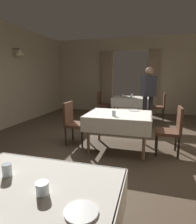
% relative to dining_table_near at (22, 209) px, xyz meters
% --- Properties ---
extents(ground, '(10.08, 10.08, 0.00)m').
position_rel_dining_table_near_xyz_m(ground, '(-0.07, 2.72, -0.65)').
color(ground, '#4C3D2D').
extents(wall_back, '(6.40, 0.27, 3.00)m').
position_rel_dining_table_near_xyz_m(wall_back, '(-0.07, 6.90, 0.86)').
color(wall_back, tan).
rests_on(wall_back, ground).
extents(dining_table_near, '(1.23, 1.04, 0.75)m').
position_rel_dining_table_near_xyz_m(dining_table_near, '(0.00, 0.00, 0.00)').
color(dining_table_near, '#7A604C').
rests_on(dining_table_near, ground).
extents(dining_table_mid, '(1.28, 1.04, 0.75)m').
position_rel_dining_table_near_xyz_m(dining_table_mid, '(0.18, 2.74, 0.00)').
color(dining_table_mid, '#7A604C').
rests_on(dining_table_mid, ground).
extents(dining_table_far, '(1.28, 0.89, 0.75)m').
position_rel_dining_table_near_xyz_m(dining_table_far, '(0.12, 5.78, -0.01)').
color(dining_table_far, '#7A604C').
rests_on(dining_table_far, ground).
extents(chair_mid_right, '(0.44, 0.44, 0.93)m').
position_rel_dining_table_near_xyz_m(chair_mid_right, '(1.21, 2.75, -0.14)').
color(chair_mid_right, black).
rests_on(chair_mid_right, ground).
extents(chair_mid_left, '(0.44, 0.44, 0.93)m').
position_rel_dining_table_near_xyz_m(chair_mid_left, '(-0.84, 2.80, -0.14)').
color(chair_mid_left, black).
rests_on(chair_mid_left, ground).
extents(chair_far_left, '(0.45, 0.44, 0.93)m').
position_rel_dining_table_near_xyz_m(chair_far_left, '(-0.91, 5.68, -0.14)').
color(chair_far_left, black).
rests_on(chair_far_left, ground).
extents(chair_far_right, '(0.44, 0.44, 0.93)m').
position_rel_dining_table_near_xyz_m(chair_far_right, '(1.14, 5.75, -0.14)').
color(chair_far_right, black).
rests_on(chair_far_right, ground).
extents(glass_near_b, '(0.07, 0.07, 0.10)m').
position_rel_dining_table_near_xyz_m(glass_near_b, '(-0.25, 0.17, 0.15)').
color(glass_near_b, silver).
rests_on(glass_near_b, dining_table_near).
extents(glass_near_c, '(0.08, 0.08, 0.08)m').
position_rel_dining_table_near_xyz_m(glass_near_c, '(0.13, 0.04, 0.14)').
color(glass_near_c, silver).
rests_on(glass_near_c, dining_table_near).
extents(plate_near_d, '(0.19, 0.19, 0.01)m').
position_rel_dining_table_near_xyz_m(plate_near_d, '(0.42, -0.04, 0.10)').
color(plate_near_d, white).
rests_on(plate_near_d, dining_table_near).
extents(glass_mid_a, '(0.08, 0.08, 0.10)m').
position_rel_dining_table_near_xyz_m(glass_mid_a, '(0.13, 2.47, 0.15)').
color(glass_mid_a, silver).
rests_on(glass_mid_a, dining_table_mid).
extents(plate_mid_b, '(0.23, 0.23, 0.01)m').
position_rel_dining_table_near_xyz_m(plate_mid_b, '(0.45, 3.12, 0.10)').
color(plate_mid_b, white).
rests_on(plate_mid_b, dining_table_mid).
extents(glass_far_a, '(0.07, 0.07, 0.09)m').
position_rel_dining_table_near_xyz_m(glass_far_a, '(-0.18, 5.79, 0.14)').
color(glass_far_a, silver).
rests_on(glass_far_a, dining_table_far).
extents(glass_far_b, '(0.07, 0.07, 0.10)m').
position_rel_dining_table_near_xyz_m(glass_far_b, '(0.16, 5.51, 0.14)').
color(glass_far_b, silver).
rests_on(glass_far_b, dining_table_far).
extents(glass_far_c, '(0.07, 0.07, 0.11)m').
position_rel_dining_table_near_xyz_m(glass_far_c, '(0.14, 5.93, 0.15)').
color(glass_far_c, silver).
rests_on(glass_far_c, dining_table_far).
extents(plate_far_d, '(0.21, 0.21, 0.01)m').
position_rel_dining_table_near_xyz_m(plate_far_d, '(0.59, 6.02, 0.10)').
color(plate_far_d, white).
rests_on(plate_far_d, dining_table_far).
extents(person_waiter_by_doorway, '(0.42, 0.37, 1.72)m').
position_rel_dining_table_near_xyz_m(person_waiter_by_doorway, '(0.73, 4.31, 0.37)').
color(person_waiter_by_doorway, black).
rests_on(person_waiter_by_doorway, ground).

